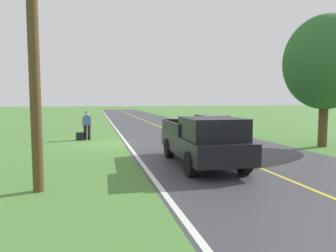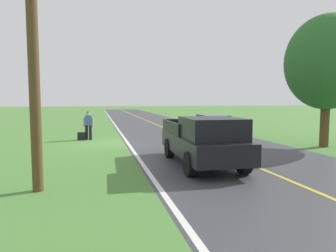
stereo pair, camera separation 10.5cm
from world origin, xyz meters
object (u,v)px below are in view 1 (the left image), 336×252
object	(u,v)px
hitchhiker_walking	(87,124)
suitcase_carried	(80,136)
tree_far_side_near	(326,63)
sedan_near_oncoming	(211,125)
utility_pole_roadside	(33,32)
pickup_truck_passing	(204,140)

from	to	relation	value
hitchhiker_walking	suitcase_carried	distance (m)	0.86
suitcase_carried	tree_far_side_near	world-z (taller)	tree_far_side_near
suitcase_carried	sedan_near_oncoming	size ratio (longest dim) A/B	0.11
suitcase_carried	utility_pole_roadside	bearing A→B (deg)	-5.04
pickup_truck_passing	tree_far_side_near	world-z (taller)	tree_far_side_near
hitchhiker_walking	pickup_truck_passing	world-z (taller)	pickup_truck_passing
suitcase_carried	tree_far_side_near	distance (m)	14.14
sedan_near_oncoming	hitchhiker_walking	bearing A→B (deg)	1.66
suitcase_carried	sedan_near_oncoming	xyz separation A→B (m)	(-8.50, -0.33, 0.52)
hitchhiker_walking	suitcase_carried	bearing A→B (deg)	12.58
suitcase_carried	utility_pole_roadside	distance (m)	11.11
pickup_truck_passing	utility_pole_roadside	size ratio (longest dim) A/B	0.66
hitchhiker_walking	sedan_near_oncoming	world-z (taller)	hitchhiker_walking
utility_pole_roadside	hitchhiker_walking	bearing A→B (deg)	-95.56
utility_pole_roadside	pickup_truck_passing	bearing A→B (deg)	-160.15
hitchhiker_walking	sedan_near_oncoming	xyz separation A→B (m)	(-8.08, -0.23, -0.23)
suitcase_carried	pickup_truck_passing	xyz separation A→B (m)	(-4.75, 8.46, 0.73)
hitchhiker_walking	sedan_near_oncoming	distance (m)	8.09
sedan_near_oncoming	utility_pole_roadside	bearing A→B (deg)	49.66
hitchhiker_walking	pickup_truck_passing	distance (m)	9.59
tree_far_side_near	sedan_near_oncoming	bearing A→B (deg)	-56.82
utility_pole_roadside	suitcase_carried	bearing A→B (deg)	-93.32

